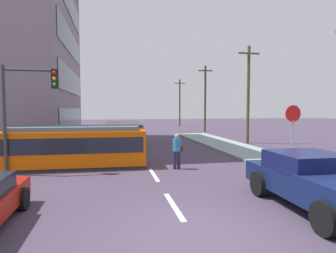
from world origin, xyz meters
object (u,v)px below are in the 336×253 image
stop_sign (293,123)px  city_bus (124,133)px  parked_sedan_mid (49,145)px  streetcar_tram (77,146)px  utility_pole_mid (248,93)px  pickup_truck_parked (318,182)px  utility_pole_far (205,97)px  traffic_light_mast (27,99)px  pedestrian_crossing (177,149)px  parked_sedan_far (66,136)px  utility_pole_distant (180,102)px

stop_sign → city_bus: bearing=126.5°
parked_sedan_mid → stop_sign: stop_sign is taller
streetcar_tram → utility_pole_mid: bearing=28.9°
pickup_truck_parked → utility_pole_far: bearing=78.0°
stop_sign → traffic_light_mast: bearing=171.6°
pedestrian_crossing → traffic_light_mast: size_ratio=0.35×
traffic_light_mast → utility_pole_mid: (14.59, 8.29, 0.86)m
pedestrian_crossing → pickup_truck_parked: (2.69, -6.05, -0.15)m
utility_pole_mid → pedestrian_crossing: bearing=-133.0°
pickup_truck_parked → utility_pole_far: size_ratio=0.62×
parked_sedan_far → traffic_light_mast: traffic_light_mast is taller
pickup_truck_parked → stop_sign: size_ratio=1.75×
utility_pole_mid → utility_pole_distant: 23.26m
pickup_truck_parked → traffic_light_mast: (-9.30, 6.31, 2.49)m
utility_pole_far → utility_pole_mid: bearing=-91.7°
stop_sign → utility_pole_far: utility_pole_far is taller
streetcar_tram → utility_pole_far: utility_pole_far is taller
parked_sedan_mid → stop_sign: 13.90m
pedestrian_crossing → utility_pole_far: 22.29m
parked_sedan_far → utility_pole_distant: utility_pole_distant is taller
pedestrian_crossing → parked_sedan_far: pedestrian_crossing is taller
city_bus → traffic_light_mast: 9.44m
utility_pole_mid → city_bus: bearing=-178.4°
streetcar_tram → utility_pole_far: (13.05, 18.86, 3.19)m
utility_pole_mid → parked_sedan_far: bearing=168.9°
stop_sign → utility_pole_distant: utility_pole_distant is taller
pedestrian_crossing → utility_pole_mid: size_ratio=0.21×
city_bus → traffic_light_mast: bearing=-119.2°
city_bus → parked_sedan_mid: bearing=-149.7°
pickup_truck_parked → utility_pole_mid: 15.89m
parked_sedan_mid → stop_sign: bearing=-30.3°
parked_sedan_mid → parked_sedan_far: (0.12, 5.93, 0.00)m
traffic_light_mast → pickup_truck_parked: bearing=-34.2°
streetcar_tram → utility_pole_mid: 14.83m
parked_sedan_mid → stop_sign: (11.92, -6.98, 1.57)m
city_bus → pickup_truck_parked: bearing=-71.4°
utility_pole_mid → utility_pole_far: bearing=88.3°
streetcar_tram → parked_sedan_far: 10.10m
streetcar_tram → city_bus: (2.59, 6.72, 0.02)m
parked_sedan_mid → utility_pole_distant: (14.73, 26.29, 3.32)m
streetcar_tram → parked_sedan_mid: streetcar_tram is taller
streetcar_tram → pickup_truck_parked: streetcar_tram is taller
utility_pole_distant → utility_pole_mid: bearing=-89.8°
traffic_light_mast → utility_pole_mid: 16.80m
city_bus → pedestrian_crossing: bearing=-75.5°
utility_pole_mid → utility_pole_far: utility_pole_far is taller
pedestrian_crossing → utility_pole_far: size_ratio=0.21×
city_bus → utility_pole_mid: size_ratio=0.75×
traffic_light_mast → parked_sedan_mid: bearing=92.7°
utility_pole_mid → utility_pole_distant: bearing=90.2°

